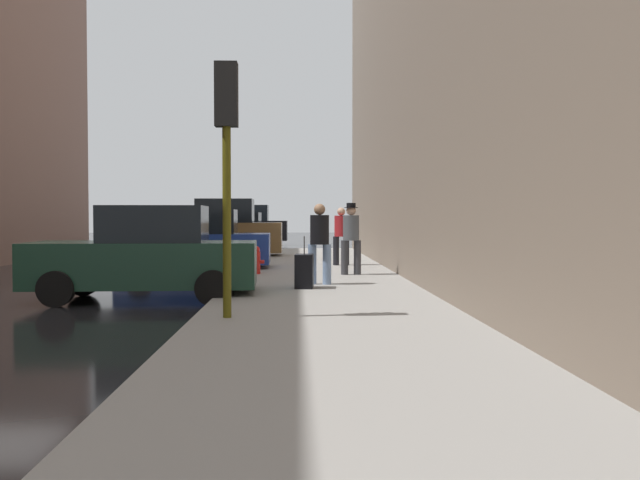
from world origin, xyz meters
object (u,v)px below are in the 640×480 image
parked_dark_green_sedan (147,256)px  parked_black_suv (247,227)px  fire_hydrant (256,260)px  pedestrian_with_beanie (351,235)px  traffic_light (227,133)px  pedestrian_in_red_jacket (341,233)px  parked_blue_sedan (197,243)px  parked_silver_sedan (236,233)px  parked_bronze_suv (221,232)px  pedestrian_in_jeans (320,239)px  rolling_suitcase (304,271)px

parked_dark_green_sedan → parked_black_suv: size_ratio=0.92×
fire_hydrant → pedestrian_with_beanie: 2.48m
parked_dark_green_sedan → fire_hydrant: bearing=67.6°
traffic_light → pedestrian_in_red_jacket: size_ratio=2.11×
parked_blue_sedan → parked_silver_sedan: (-0.00, 12.95, 0.00)m
parked_bronze_suv → pedestrian_with_beanie: (4.17, -9.02, 0.10)m
parked_bronze_suv → pedestrian_in_jeans: parked_bronze_suv is taller
parked_dark_green_sedan → traffic_light: bearing=-61.4°
parked_black_suv → pedestrian_with_beanie: parked_black_suv is taller
parked_silver_sedan → rolling_suitcase: parked_silver_sedan is taller
pedestrian_with_beanie → parked_silver_sedan: bearing=105.0°
parked_silver_sedan → fire_hydrant: bearing=-83.3°
parked_black_suv → pedestrian_with_beanie: size_ratio=2.60×
pedestrian_in_jeans → parked_silver_sedan: bearing=100.4°
parked_dark_green_sedan → parked_silver_sedan: 19.63m
fire_hydrant → pedestrian_in_red_jacket: 4.03m
traffic_light → rolling_suitcase: bearing=74.8°
parked_silver_sedan → rolling_suitcase: (2.99, -18.85, -0.36)m
parked_silver_sedan → parked_bronze_suv: bearing=-90.0°
parked_silver_sedan → parked_black_suv: bearing=90.0°
parked_bronze_suv → parked_black_suv: 13.37m
fire_hydrant → pedestrian_in_jeans: bearing=-61.8°
traffic_light → parked_dark_green_sedan: bearing=118.6°
parked_black_suv → pedestrian_in_jeans: size_ratio=2.70×
parked_blue_sedan → parked_silver_sedan: 12.95m
parked_black_suv → fire_hydrant: (1.80, -22.07, -0.54)m
parked_black_suv → fire_hydrant: parked_black_suv is taller
rolling_suitcase → traffic_light: bearing=-105.2°
parked_black_suv → fire_hydrant: size_ratio=6.56×
parked_dark_green_sedan → parked_blue_sedan: bearing=90.0°
parked_silver_sedan → parked_black_suv: 6.84m
pedestrian_in_jeans → pedestrian_in_red_jacket: (0.83, 6.05, 0.00)m
parked_blue_sedan → traffic_light: (1.85, -10.08, 1.91)m
parked_bronze_suv → parked_silver_sedan: (0.00, 6.54, -0.18)m
pedestrian_in_jeans → rolling_suitcase: size_ratio=1.64×
parked_blue_sedan → parked_silver_sedan: bearing=90.0°
parked_black_suv → parked_silver_sedan: bearing=-90.0°
fire_hydrant → rolling_suitcase: bearing=-71.9°
pedestrian_with_beanie → rolling_suitcase: bearing=-109.8°
parked_black_suv → rolling_suitcase: 25.87m
parked_silver_sedan → pedestrian_in_red_jacket: size_ratio=2.50×
parked_bronze_suv → traffic_light: (1.85, -16.49, 1.73)m
parked_silver_sedan → pedestrian_in_jeans: size_ratio=2.50×
pedestrian_with_beanie → rolling_suitcase: 3.56m
pedestrian_with_beanie → pedestrian_in_red_jacket: 3.54m
parked_black_suv → fire_hydrant: bearing=-85.3°
parked_bronze_suv → traffic_light: traffic_light is taller
parked_silver_sedan → pedestrian_with_beanie: pedestrian_with_beanie is taller
pedestrian_in_red_jacket → pedestrian_with_beanie: bearing=-89.5°
parked_black_suv → pedestrian_in_red_jacket: size_ratio=2.70×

